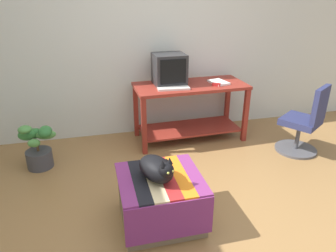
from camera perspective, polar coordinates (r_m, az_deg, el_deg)
The scene contains 12 objects.
ground_plane at distance 3.05m, azimuth 4.39°, elevation -15.87°, with size 14.00×14.00×0.00m, color olive.
back_wall at distance 4.39m, azimuth -3.70°, elevation 15.28°, with size 8.00×0.10×2.60m, color silver.
desk at distance 4.26m, azimuth 4.01°, elevation 4.34°, with size 1.48×0.68×0.78m.
tv_monitor at distance 4.14m, azimuth 0.23°, elevation 10.18°, with size 0.41×0.38×0.40m.
keyboard at distance 3.97m, azimuth 1.00°, elevation 6.85°, with size 0.40×0.15×0.02m, color beige.
book at distance 4.28m, azimuth 9.14°, elevation 7.82°, with size 0.19×0.27×0.03m, color white.
ottoman_with_blanket at distance 2.85m, azimuth -1.36°, elevation -13.15°, with size 0.71×0.69×0.45m.
cat at distance 2.64m, azimuth -1.97°, elevation -7.74°, with size 0.36×0.48×0.26m.
potted_plant at distance 3.94m, azimuth -22.37°, elevation -3.57°, with size 0.43×0.37×0.54m.
office_chair at distance 4.27m, azimuth 23.52°, elevation 0.31°, with size 0.58×0.58×0.89m.
stapler at distance 4.14m, azimuth 8.73°, elevation 7.43°, with size 0.04×0.11×0.04m, color #A31E1E.
pen at distance 4.34m, azimuth 8.83°, elevation 7.94°, with size 0.01×0.01×0.14m, color black.
Camera 1 is at (-0.79, -2.22, 1.93)m, focal length 33.68 mm.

